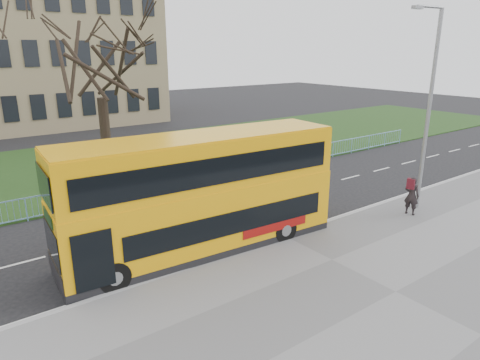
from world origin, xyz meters
The scene contains 9 objects.
ground centered at (0.00, 0.00, 0.00)m, with size 120.00×120.00×0.00m, color black.
pavement centered at (0.00, -6.75, 0.06)m, with size 80.00×10.50×0.12m, color slate.
kerb centered at (0.00, -1.55, 0.07)m, with size 80.00×0.20×0.14m, color #949496.
grass_verge centered at (0.00, 14.30, 0.04)m, with size 80.00×15.40×0.08m, color #1D3B15.
guard_railing centered at (0.00, 6.60, 0.55)m, with size 40.00×0.12×1.10m, color #80B8E3, non-canonical shape.
bare_tree centered at (-3.00, 10.00, 5.75)m, with size 7.94×7.94×11.34m, color black, non-canonical shape.
yellow_bus centered at (-3.17, -0.49, 2.36)m, with size 10.62×3.15×4.39m.
pedestrian centered at (6.24, -3.19, 1.01)m, with size 0.65×0.43×1.78m, color black.
street_lamp centered at (7.21, -2.85, 5.03)m, with size 1.90×0.37×8.96m.
Camera 1 is at (-10.87, -13.30, 7.37)m, focal length 32.00 mm.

